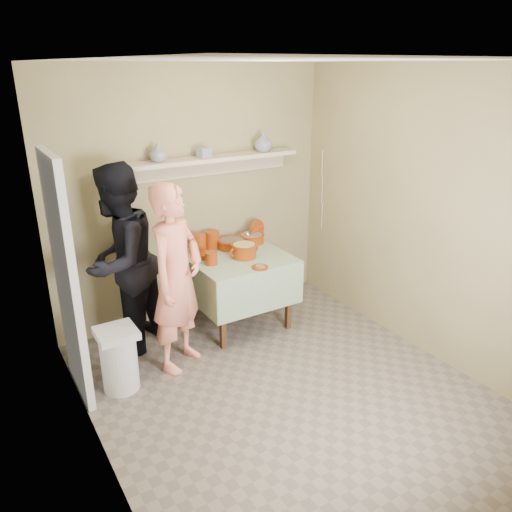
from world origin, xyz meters
TOP-DOWN VIEW (x-y plane):
  - ground at (0.00, 0.00)m, footprint 3.50×3.50m
  - tile_panel at (-1.46, 0.95)m, footprint 0.06×0.70m
  - plate_stack_a at (-0.06, 1.53)m, footprint 0.15×0.15m
  - plate_stack_b at (0.13, 1.60)m, footprint 0.16×0.16m
  - bowl_stack at (-0.08, 1.21)m, footprint 0.12×0.12m
  - empty_bowl at (-0.06, 1.40)m, footprint 0.18×0.18m
  - propped_lid at (0.67, 1.58)m, footprint 0.23×0.11m
  - vase_right at (0.76, 1.61)m, footprint 0.25×0.25m
  - vase_left at (-0.39, 1.63)m, footprint 0.23×0.23m
  - ceramic_box at (0.08, 1.61)m, footprint 0.15×0.13m
  - person_cook at (-0.58, 0.88)m, footprint 0.74×0.68m
  - person_helper at (-0.92, 1.38)m, footprint 1.10×1.10m
  - room_shell at (0.00, 0.00)m, footprint 3.04×3.54m
  - serving_table at (0.25, 1.28)m, footprint 0.97×0.97m
  - cazuela_meat_a at (0.30, 1.50)m, footprint 0.30×0.30m
  - cazuela_meat_b at (0.57, 1.53)m, footprint 0.28×0.28m
  - ladle at (0.52, 1.53)m, footprint 0.08×0.26m
  - cazuela_rice at (0.28, 1.20)m, footprint 0.33×0.25m
  - front_plate at (0.27, 0.87)m, footprint 0.16×0.16m
  - wall_shelf at (0.20, 1.65)m, footprint 1.80×0.25m
  - trash_bin at (-1.17, 0.78)m, footprint 0.32×0.32m
  - electrical_cord at (1.47, 1.48)m, footprint 0.01×0.05m

SIDE VIEW (x-z plane):
  - ground at x=0.00m, z-range 0.00..0.00m
  - trash_bin at x=-1.17m, z-range 0.00..0.56m
  - serving_table at x=0.25m, z-range 0.26..1.02m
  - front_plate at x=0.27m, z-range 0.76..0.78m
  - empty_bowl at x=-0.06m, z-range 0.76..0.81m
  - cazuela_meat_a at x=0.30m, z-range 0.77..0.87m
  - cazuela_meat_b at x=0.57m, z-range 0.77..0.87m
  - bowl_stack at x=-0.08m, z-range 0.76..0.89m
  - person_cook at x=-0.58m, z-range 0.00..1.69m
  - cazuela_rice at x=0.28m, z-range 0.77..0.92m
  - plate_stack_b at x=0.13m, z-range 0.76..0.95m
  - plate_stack_a at x=-0.06m, z-range 0.76..0.97m
  - ladle at x=0.52m, z-range 0.78..0.97m
  - propped_lid at x=0.67m, z-range 0.77..1.00m
  - person_helper at x=-0.92m, z-range 0.00..1.80m
  - tile_panel at x=-1.46m, z-range 0.00..2.00m
  - electrical_cord at x=1.47m, z-range 0.80..1.70m
  - room_shell at x=0.00m, z-range 0.30..2.92m
  - wall_shelf at x=0.20m, z-range 1.57..1.78m
  - ceramic_box at x=0.08m, z-range 1.72..1.81m
  - vase_left at x=-0.39m, z-range 1.72..1.89m
  - vase_right at x=0.76m, z-range 1.72..1.92m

